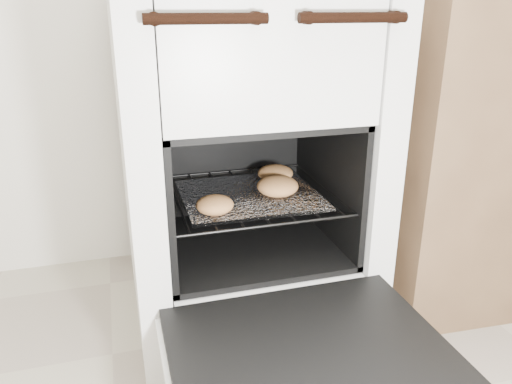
# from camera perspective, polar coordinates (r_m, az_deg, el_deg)

# --- Properties ---
(stove) EXTENTS (0.59, 0.65, 0.90)m
(stove) POSITION_cam_1_polar(r_m,az_deg,el_deg) (1.29, -1.77, 4.18)
(stove) COLOR silver
(stove) RESTS_ON ground
(oven_door) EXTENTS (0.53, 0.41, 0.04)m
(oven_door) POSITION_cam_1_polar(r_m,az_deg,el_deg) (0.98, 6.04, -17.95)
(oven_door) COLOR black
(oven_door) RESTS_ON stove
(oven_rack) EXTENTS (0.43, 0.41, 0.01)m
(oven_rack) POSITION_cam_1_polar(r_m,az_deg,el_deg) (1.26, -0.99, -0.29)
(oven_rack) COLOR black
(oven_rack) RESTS_ON stove
(foil_sheet) EXTENTS (0.33, 0.29, 0.01)m
(foil_sheet) POSITION_cam_1_polar(r_m,az_deg,el_deg) (1.24, -0.76, -0.35)
(foil_sheet) COLOR white
(foil_sheet) RESTS_ON oven_rack
(baked_rolls) EXTENTS (0.31, 0.29, 0.05)m
(baked_rolls) POSITION_cam_1_polar(r_m,az_deg,el_deg) (1.22, 0.74, 0.71)
(baked_rolls) COLOR tan
(baked_rolls) RESTS_ON foil_sheet
(counter) EXTENTS (0.88, 0.61, 0.85)m
(counter) POSITION_cam_1_polar(r_m,az_deg,el_deg) (1.66, 26.69, 5.20)
(counter) COLOR brown
(counter) RESTS_ON ground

